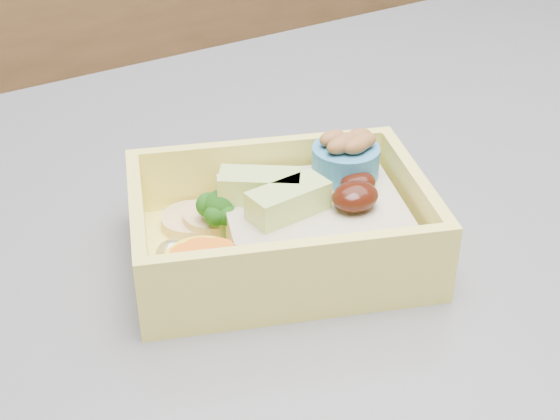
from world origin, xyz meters
TOP-DOWN VIEW (x-y plane):
  - bento_box at (-0.01, -0.02)m, footprint 0.21×0.18m

SIDE VIEW (x-z plane):
  - bento_box at x=-0.01m, z-range 0.91..0.97m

